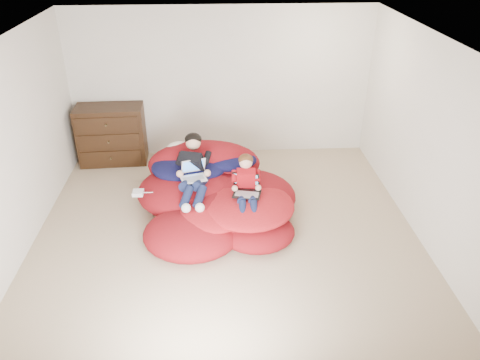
# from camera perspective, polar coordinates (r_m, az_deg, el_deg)

# --- Properties ---
(room_shell) EXTENTS (5.10, 5.10, 2.77)m
(room_shell) POSITION_cam_1_polar(r_m,az_deg,el_deg) (6.14, -1.67, -4.74)
(room_shell) COLOR tan
(room_shell) RESTS_ON ground
(dresser) EXTENTS (1.12, 0.63, 0.98)m
(dresser) POSITION_cam_1_polar(r_m,az_deg,el_deg) (8.14, -15.35, 5.35)
(dresser) COLOR black
(dresser) RESTS_ON ground
(beanbag_pile) EXTENTS (2.26, 2.34, 0.84)m
(beanbag_pile) POSITION_cam_1_polar(r_m,az_deg,el_deg) (6.57, -3.05, -1.87)
(beanbag_pile) COLOR maroon
(beanbag_pile) RESTS_ON ground
(cream_pillow) EXTENTS (0.40, 0.26, 0.26)m
(cream_pillow) POSITION_cam_1_polar(r_m,az_deg,el_deg) (7.08, -7.38, 3.68)
(cream_pillow) COLOR #F0E6D0
(cream_pillow) RESTS_ON beanbag_pile
(older_boy) EXTENTS (0.41, 1.12, 0.69)m
(older_boy) POSITION_cam_1_polar(r_m,az_deg,el_deg) (6.44, -5.69, 1.61)
(older_boy) COLOR black
(older_boy) RESTS_ON beanbag_pile
(younger_boy) EXTENTS (0.27, 0.81, 0.63)m
(younger_boy) POSITION_cam_1_polar(r_m,az_deg,el_deg) (6.13, 0.81, -0.48)
(younger_boy) COLOR #A40E15
(younger_boy) RESTS_ON beanbag_pile
(laptop_white) EXTENTS (0.38, 0.41, 0.23)m
(laptop_white) POSITION_cam_1_polar(r_m,az_deg,el_deg) (6.39, -5.69, 0.88)
(laptop_white) COLOR silver
(laptop_white) RESTS_ON older_boy
(laptop_black) EXTENTS (0.40, 0.43, 0.25)m
(laptop_black) POSITION_cam_1_polar(r_m,az_deg,el_deg) (6.16, 0.80, -0.92)
(laptop_black) COLOR black
(laptop_black) RESTS_ON younger_boy
(power_adapter) EXTENTS (0.15, 0.15, 0.05)m
(power_adapter) POSITION_cam_1_polar(r_m,az_deg,el_deg) (6.45, -12.31, -1.53)
(power_adapter) COLOR silver
(power_adapter) RESTS_ON beanbag_pile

